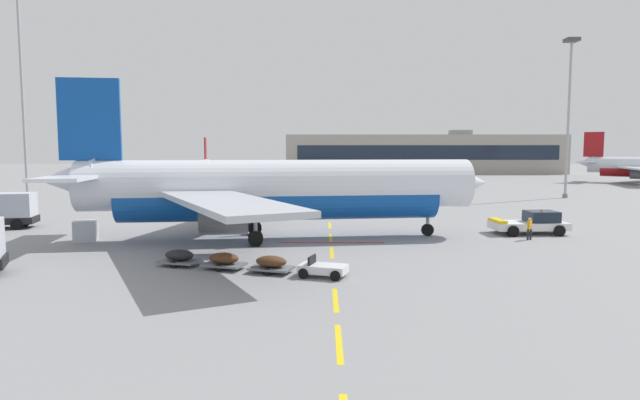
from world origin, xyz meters
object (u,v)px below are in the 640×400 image
(airliner_far_center, at_px, (202,169))
(apron_light_mast_far, at_px, (569,98))
(airliner_foreground, at_px, (273,189))
(pushback_tug, at_px, (531,223))
(uld_cargo_container, at_px, (86,231))
(baggage_train, at_px, (248,262))
(ground_crew_worker, at_px, (530,227))
(apron_light_mast_near, at_px, (21,62))

(airliner_far_center, height_order, apron_light_mast_far, apron_light_mast_far)
(airliner_foreground, bearing_deg, pushback_tug, 7.77)
(airliner_foreground, relative_size, uld_cargo_container, 18.10)
(baggage_train, height_order, uld_cargo_container, uld_cargo_container)
(airliner_far_center, relative_size, apron_light_mast_far, 1.21)
(ground_crew_worker, relative_size, uld_cargo_container, 0.91)
(pushback_tug, height_order, uld_cargo_container, pushback_tug)
(airliner_foreground, bearing_deg, airliner_far_center, 107.38)
(airliner_far_center, xyz_separation_m, uld_cargo_container, (6.16, -66.33, -2.29))
(pushback_tug, xyz_separation_m, ground_crew_worker, (-1.31, -3.04, 0.09))
(airliner_far_center, bearing_deg, pushback_tug, -56.27)
(pushback_tug, height_order, apron_light_mast_near, apron_light_mast_near)
(apron_light_mast_near, bearing_deg, ground_crew_worker, -27.81)
(airliner_foreground, height_order, uld_cargo_container, airliner_foreground)
(airliner_foreground, height_order, apron_light_mast_near, apron_light_mast_near)
(airliner_foreground, height_order, ground_crew_worker, airliner_foreground)
(baggage_train, relative_size, apron_light_mast_far, 0.51)
(pushback_tug, distance_m, airliner_far_center, 75.06)
(pushback_tug, distance_m, apron_light_mast_far, 39.74)
(apron_light_mast_near, relative_size, apron_light_mast_far, 1.33)
(airliner_foreground, xyz_separation_m, airliner_far_center, (-20.44, 65.30, -0.86))
(ground_crew_worker, bearing_deg, airliner_far_center, 121.66)
(baggage_train, relative_size, uld_cargo_container, 5.98)
(uld_cargo_container, bearing_deg, baggage_train, -35.78)
(airliner_far_center, relative_size, ground_crew_worker, 15.65)
(pushback_tug, relative_size, uld_cargo_container, 3.21)
(uld_cargo_container, xyz_separation_m, apron_light_mast_near, (-21.06, 30.03, 17.52))
(airliner_foreground, relative_size, baggage_train, 3.03)
(ground_crew_worker, relative_size, apron_light_mast_near, 0.06)
(baggage_train, bearing_deg, apron_light_mast_far, 50.04)
(apron_light_mast_near, distance_m, apron_light_mast_far, 74.63)
(airliner_far_center, distance_m, ground_crew_worker, 76.90)
(apron_light_mast_near, xyz_separation_m, apron_light_mast_far, (74.19, 6.93, -4.10))
(apron_light_mast_near, bearing_deg, airliner_foreground, -39.38)
(airliner_foreground, relative_size, ground_crew_worker, 20.00)
(airliner_foreground, bearing_deg, apron_light_mast_far, 42.76)
(baggage_train, height_order, apron_light_mast_far, apron_light_mast_far)
(airliner_foreground, height_order, airliner_far_center, airliner_foreground)
(airliner_foreground, distance_m, baggage_train, 11.52)
(pushback_tug, bearing_deg, ground_crew_worker, -113.30)
(airliner_foreground, xyz_separation_m, uld_cargo_container, (-14.27, -1.03, -3.15))
(pushback_tug, xyz_separation_m, uld_cargo_container, (-35.50, -3.93, -0.10))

